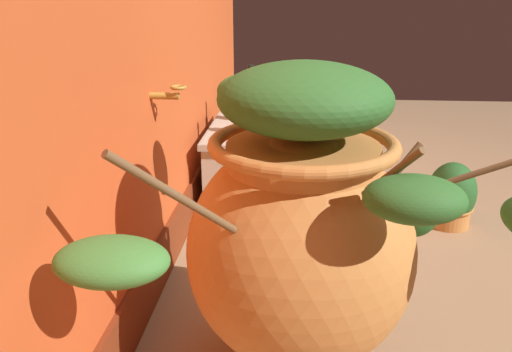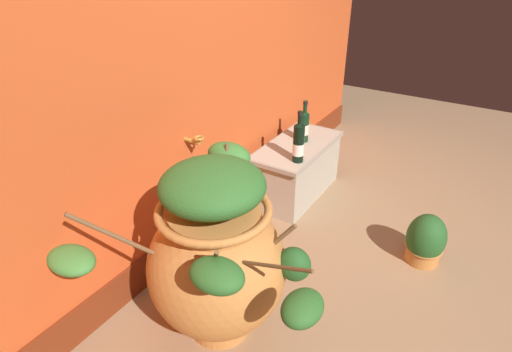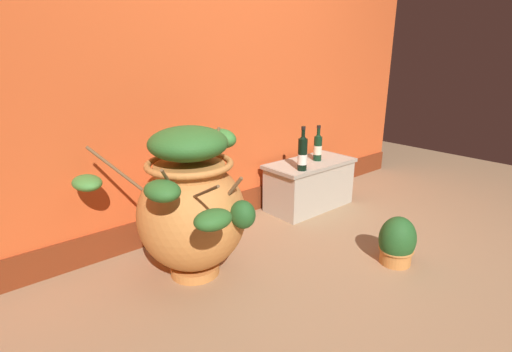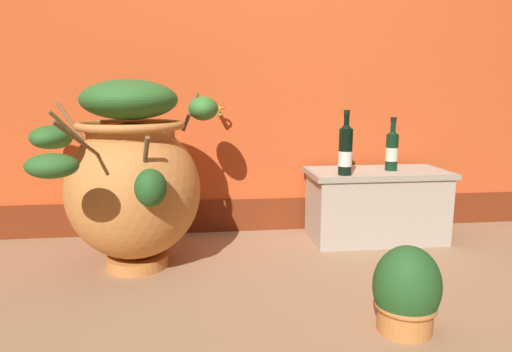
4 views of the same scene
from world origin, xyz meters
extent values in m
plane|color=#9E7A56|center=(0.00, 0.00, 0.00)|extent=(7.00, 7.00, 0.00)
cube|color=maroon|center=(0.00, 1.10, 0.10)|extent=(4.40, 0.02, 0.20)
cylinder|color=#B28433|center=(-0.19, 1.05, 0.72)|extent=(0.02, 0.10, 0.02)
torus|color=#B28433|center=(-0.19, 1.00, 0.75)|extent=(0.06, 0.06, 0.01)
ellipsoid|color=#CC7F3D|center=(-0.62, 0.58, 0.38)|extent=(0.63, 0.63, 0.65)
cylinder|color=#CC7F3D|center=(-0.62, 0.58, 0.65)|extent=(0.40, 0.40, 0.08)
torus|color=#CC7F3D|center=(-0.62, 0.58, 0.69)|extent=(0.49, 0.49, 0.04)
cylinder|color=brown|center=(-0.75, 0.22, 0.66)|extent=(0.09, 0.34, 0.18)
cylinder|color=brown|center=(-0.93, 0.83, 0.66)|extent=(0.24, 0.23, 0.28)
ellipsoid|color=#428438|center=(-1.07, 0.94, 0.59)|extent=(0.15, 0.22, 0.08)
cylinder|color=brown|center=(-0.85, 0.40, 0.69)|extent=(0.12, 0.11, 0.15)
ellipsoid|color=#2D6628|center=(-0.90, 0.36, 0.66)|extent=(0.16, 0.21, 0.10)
cylinder|color=brown|center=(-0.52, 0.31, 0.59)|extent=(0.05, 0.12, 0.15)
ellipsoid|color=#235623|center=(-0.50, 0.25, 0.46)|extent=(0.13, 0.15, 0.15)
cylinder|color=brown|center=(-0.34, 0.71, 0.74)|extent=(0.09, 0.05, 0.19)
ellipsoid|color=#387A33|center=(-0.28, 0.74, 0.76)|extent=(0.15, 0.23, 0.12)
ellipsoid|color=#2D6628|center=(-0.62, 0.58, 0.81)|extent=(0.44, 0.44, 0.18)
cube|color=#B2A893|center=(0.70, 0.85, 0.20)|extent=(0.74, 0.37, 0.41)
cube|color=#A09785|center=(0.70, 0.85, 0.39)|extent=(0.79, 0.39, 0.03)
cylinder|color=black|center=(0.77, 0.84, 0.51)|extent=(0.07, 0.07, 0.20)
cone|color=black|center=(0.77, 0.84, 0.62)|extent=(0.07, 0.07, 0.04)
cylinder|color=black|center=(0.77, 0.84, 0.66)|extent=(0.03, 0.03, 0.10)
cylinder|color=black|center=(0.77, 0.84, 0.69)|extent=(0.03, 0.03, 0.02)
cylinder|color=beige|center=(0.77, 0.84, 0.50)|extent=(0.07, 0.07, 0.08)
cylinder|color=black|center=(0.47, 0.73, 0.53)|extent=(0.07, 0.07, 0.25)
cone|color=black|center=(0.47, 0.73, 0.67)|extent=(0.07, 0.07, 0.04)
cylinder|color=black|center=(0.47, 0.73, 0.70)|extent=(0.03, 0.03, 0.10)
cylinder|color=black|center=(0.47, 0.73, 0.74)|extent=(0.03, 0.03, 0.02)
cylinder|color=white|center=(0.47, 0.73, 0.49)|extent=(0.07, 0.07, 0.08)
cylinder|color=#CC7F3D|center=(0.42, -0.15, 0.05)|extent=(0.19, 0.19, 0.11)
torus|color=#BB7538|center=(0.42, -0.15, 0.09)|extent=(0.22, 0.22, 0.02)
ellipsoid|color=#235623|center=(0.42, -0.15, 0.17)|extent=(0.24, 0.22, 0.29)
camera|label=1|loc=(-1.87, 0.61, 1.05)|focal=35.54mm
camera|label=2|loc=(-1.75, -0.33, 1.66)|focal=29.31mm
camera|label=3|loc=(-1.66, -1.22, 1.28)|focal=26.91mm
camera|label=4|loc=(-0.28, -1.53, 0.83)|focal=30.99mm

